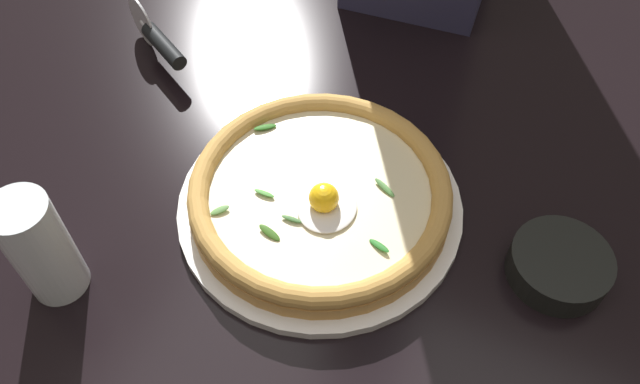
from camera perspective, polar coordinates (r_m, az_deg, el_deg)
ground_plane at (r=0.79m, az=-0.84°, el=0.42°), size 2.40×2.40×0.03m
pizza_plate at (r=0.75m, az=0.00°, el=-1.21°), size 0.33×0.33×0.01m
pizza at (r=0.73m, az=0.00°, el=-0.10°), size 0.30×0.30×0.06m
side_bowl at (r=0.73m, az=20.56°, el=-6.10°), size 0.11×0.11×0.03m
pizza_cutter at (r=0.93m, az=-14.27°, el=13.08°), size 0.08×0.14×0.07m
drinking_glass at (r=0.70m, az=-23.42°, el=-5.02°), size 0.06×0.06×0.14m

